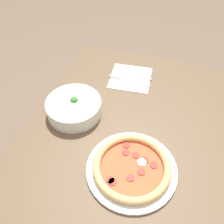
{
  "coord_description": "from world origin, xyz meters",
  "views": [
    {
      "loc": [
        -0.58,
        -0.1,
        1.49
      ],
      "look_at": [
        0.06,
        0.11,
        0.76
      ],
      "focal_mm": 40.0,
      "sensor_mm": 36.0,
      "label": 1
    }
  ],
  "objects": [
    {
      "name": "knife",
      "position": [
        0.33,
        0.1,
        0.75
      ],
      "size": [
        0.03,
        0.19,
        0.01
      ],
      "rotation": [
        0.0,
        0.0,
        1.5
      ],
      "color": "silver",
      "rests_on": "napkin"
    },
    {
      "name": "bowl",
      "position": [
        0.02,
        0.26,
        0.78
      ],
      "size": [
        0.22,
        0.22,
        0.08
      ],
      "color": "white",
      "rests_on": "dining_table"
    },
    {
      "name": "napkin",
      "position": [
        0.31,
        0.11,
        0.74
      ],
      "size": [
        0.2,
        0.2,
        0.0
      ],
      "color": "white",
      "rests_on": "dining_table"
    },
    {
      "name": "fork",
      "position": [
        0.28,
        0.1,
        0.75
      ],
      "size": [
        0.03,
        0.2,
        0.0
      ],
      "rotation": [
        0.0,
        0.0,
        1.5
      ],
      "color": "silver",
      "rests_on": "napkin"
    },
    {
      "name": "ground_plane",
      "position": [
        0.0,
        0.0,
        0.0
      ],
      "size": [
        8.0,
        8.0,
        0.0
      ],
      "primitive_type": "plane",
      "color": "brown"
    },
    {
      "name": "pizza",
      "position": [
        -0.16,
        -0.03,
        0.76
      ],
      "size": [
        0.3,
        0.3,
        0.04
      ],
      "color": "white",
      "rests_on": "dining_table"
    },
    {
      "name": "dining_table",
      "position": [
        0.0,
        0.0,
        0.62
      ],
      "size": [
        1.02,
        0.84,
        0.74
      ],
      "color": "brown",
      "rests_on": "ground_plane"
    }
  ]
}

